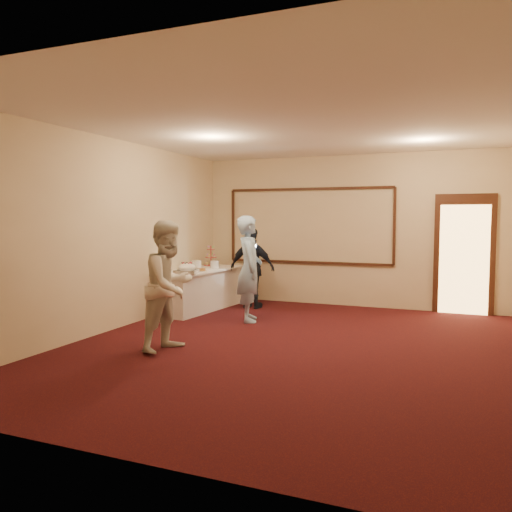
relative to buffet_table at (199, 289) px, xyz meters
The scene contains 14 objects.
floor 3.31m from the buffet_table, 38.47° to the right, with size 7.00×7.00×0.00m, color black.
room_walls 3.67m from the buffet_table, 38.47° to the right, with size 6.04×7.04×3.02m.
wall_molding 2.58m from the buffet_table, 38.81° to the left, with size 3.45×0.04×1.55m.
doorway 4.98m from the buffet_table, 16.62° to the left, with size 1.05×0.07×2.20m.
buffet_table is the anchor object (origin of this frame).
pavlova_tray 0.86m from the buffet_table, 78.83° to the right, with size 0.48×0.56×0.19m.
cupcake_stand 0.98m from the buffet_table, 100.67° to the left, with size 0.31×0.31×0.46m.
plate_stack_a 0.48m from the buffet_table, 141.74° to the left, with size 0.20×0.20×0.16m.
plate_stack_b 0.59m from the buffet_table, 63.29° to the left, with size 0.18×0.18×0.15m.
tart 0.53m from the buffet_table, 60.45° to the right, with size 0.27×0.27×0.05m.
man 1.56m from the buffet_table, 26.49° to the right, with size 0.66×0.43×1.80m, color #8EB3E0.
woman 3.01m from the buffet_table, 69.22° to the right, with size 0.84×0.65×1.73m, color silver.
guest 1.10m from the buffet_table, 28.14° to the left, with size 0.92×0.38×1.57m, color black.
camera_flash 1.35m from the buffet_table, 20.44° to the left, with size 0.07×0.04×0.05m, color white.
Camera 1 is at (1.99, -6.41, 1.77)m, focal length 35.00 mm.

